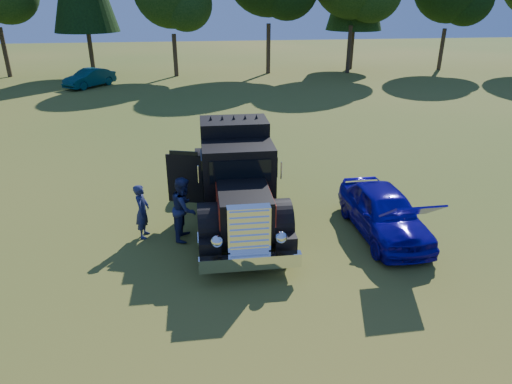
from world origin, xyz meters
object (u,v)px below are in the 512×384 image
(diamond_t_truck, at_px, (237,182))
(spectator_near, at_px, (142,211))
(spectator_far, at_px, (184,208))
(distant_teal_car, at_px, (89,78))
(hotrod_coupe, at_px, (384,212))

(diamond_t_truck, relative_size, spectator_near, 4.42)
(spectator_near, height_order, spectator_far, spectator_far)
(spectator_near, xyz_separation_m, distant_teal_car, (-6.19, 24.04, -0.15))
(diamond_t_truck, xyz_separation_m, distant_teal_car, (-8.98, 23.38, -0.61))
(hotrod_coupe, distance_m, spectator_near, 6.99)
(hotrod_coupe, bearing_deg, spectator_near, 173.86)
(spectator_far, height_order, distant_teal_car, spectator_far)
(diamond_t_truck, relative_size, distant_teal_car, 1.77)
(diamond_t_truck, relative_size, hotrod_coupe, 1.68)
(hotrod_coupe, distance_m, spectator_far, 5.77)
(spectator_near, height_order, distant_teal_car, spectator_near)
(distant_teal_car, bearing_deg, spectator_far, -34.86)
(hotrod_coupe, height_order, spectator_near, hotrod_coupe)
(diamond_t_truck, distance_m, hotrod_coupe, 4.42)
(hotrod_coupe, relative_size, spectator_near, 2.63)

